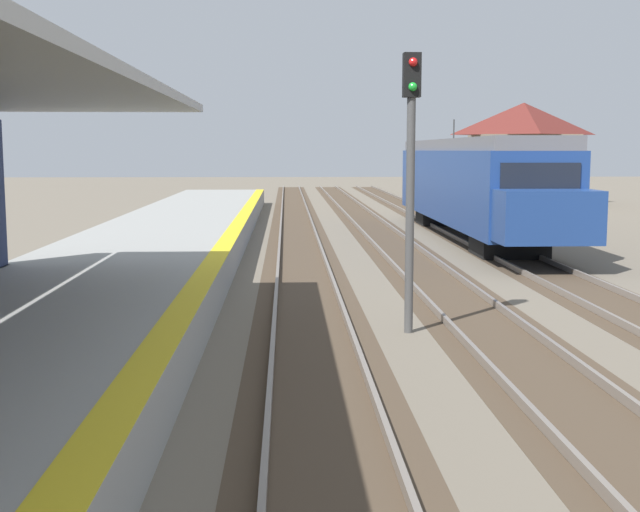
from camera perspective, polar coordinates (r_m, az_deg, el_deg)
station_platform at (r=15.37m, az=-17.11°, el=-4.33°), size 5.00×80.00×0.91m
track_pair_nearest_platform at (r=18.87m, az=-0.84°, el=-3.15°), size 2.34×120.00×0.16m
track_pair_middle at (r=19.25m, az=9.35°, el=-3.03°), size 2.34×120.00×0.16m
track_pair_far_side at (r=20.22m, az=18.84°, el=-2.84°), size 2.34×120.00×0.16m
approaching_train at (r=33.28m, az=10.36°, el=4.91°), size 2.93×19.60×4.76m
rail_signal_post at (r=15.70m, az=6.18°, el=6.27°), size 0.32×0.34×5.20m
distant_trackside_house at (r=54.91m, az=13.60°, el=6.90°), size 6.60×5.28×6.40m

